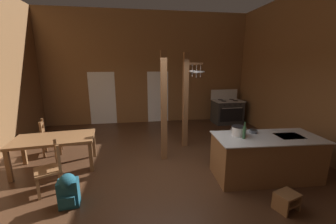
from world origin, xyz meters
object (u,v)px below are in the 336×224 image
(stove_range, at_px, (227,111))
(bottle_tall_on_counter, at_px, (244,132))
(ladderback_chair_by_post, at_px, (51,168))
(mixing_bowl_on_counter, at_px, (253,131))
(stockpot_on_counter, at_px, (239,131))
(dining_table, at_px, (54,141))
(ladderback_chair_near_window, at_px, (49,138))
(kitchen_island, at_px, (265,157))
(backpack, at_px, (68,189))
(step_stool, at_px, (287,200))

(stove_range, height_order, bottle_tall_on_counter, stove_range)
(ladderback_chair_by_post, bearing_deg, mixing_bowl_on_counter, 1.05)
(stove_range, relative_size, stockpot_on_counter, 3.69)
(dining_table, distance_m, stockpot_on_counter, 4.08)
(stove_range, xyz_separation_m, bottle_tall_on_counter, (-1.52, -4.02, 0.56))
(stockpot_on_counter, distance_m, mixing_bowl_on_counter, 0.42)
(ladderback_chair_near_window, relative_size, stockpot_on_counter, 2.66)
(kitchen_island, distance_m, ladderback_chair_by_post, 4.28)
(stove_range, xyz_separation_m, ladderback_chair_near_window, (-5.93, -2.05, -0.03))
(ladderback_chair_by_post, distance_m, mixing_bowl_on_counter, 4.14)
(ladderback_chair_by_post, bearing_deg, backpack, -49.95)
(kitchen_island, relative_size, step_stool, 5.19)
(ladderback_chair_near_window, relative_size, bottle_tall_on_counter, 2.78)
(dining_table, xyz_separation_m, ladderback_chair_by_post, (0.23, -0.92, -0.20))
(backpack, bearing_deg, ladderback_chair_by_post, 130.05)
(backpack, relative_size, bottle_tall_on_counter, 1.75)
(kitchen_island, relative_size, stockpot_on_counter, 6.19)
(step_stool, height_order, bottle_tall_on_counter, bottle_tall_on_counter)
(kitchen_island, height_order, stove_range, stove_range)
(stove_range, height_order, dining_table, stove_range)
(ladderback_chair_near_window, distance_m, bottle_tall_on_counter, 4.87)
(bottle_tall_on_counter, bearing_deg, mixing_bowl_on_counter, 37.66)
(kitchen_island, distance_m, stove_range, 4.12)
(dining_table, xyz_separation_m, ladderback_chair_near_window, (-0.44, 0.84, -0.20))
(backpack, bearing_deg, dining_table, 115.17)
(dining_table, relative_size, mixing_bowl_on_counter, 10.07)
(backpack, height_order, bottle_tall_on_counter, bottle_tall_on_counter)
(dining_table, bearing_deg, kitchen_island, -13.91)
(stove_range, relative_size, backpack, 2.21)
(stockpot_on_counter, bearing_deg, ladderback_chair_near_window, 157.82)
(dining_table, height_order, backpack, dining_table)
(mixing_bowl_on_counter, bearing_deg, ladderback_chair_near_window, 160.69)
(kitchen_island, height_order, stockpot_on_counter, stockpot_on_counter)
(mixing_bowl_on_counter, bearing_deg, stove_range, 72.98)
(stove_range, distance_m, stockpot_on_counter, 4.17)
(step_stool, height_order, stockpot_on_counter, stockpot_on_counter)
(step_stool, relative_size, ladderback_chair_near_window, 0.45)
(stockpot_on_counter, bearing_deg, dining_table, 166.42)
(backpack, bearing_deg, mixing_bowl_on_counter, 9.47)
(backpack, xyz_separation_m, bottle_tall_on_counter, (3.28, 0.32, 0.73))
(kitchen_island, relative_size, backpack, 3.71)
(bottle_tall_on_counter, bearing_deg, dining_table, 164.01)
(ladderback_chair_near_window, height_order, backpack, ladderback_chair_near_window)
(step_stool, height_order, backpack, backpack)
(mixing_bowl_on_counter, bearing_deg, backpack, -170.53)
(ladderback_chair_near_window, xyz_separation_m, mixing_bowl_on_counter, (4.79, -1.68, 0.49))
(kitchen_island, bearing_deg, ladderback_chair_by_post, 177.34)
(kitchen_island, xyz_separation_m, step_stool, (-0.25, -1.00, -0.28))
(stockpot_on_counter, bearing_deg, ladderback_chair_by_post, 179.47)
(stove_range, relative_size, bottle_tall_on_counter, 3.87)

